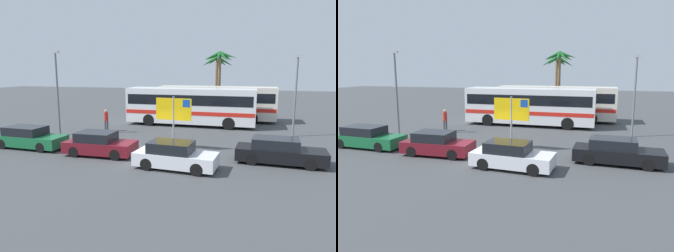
{
  "view_description": "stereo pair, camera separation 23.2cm",
  "coord_description": "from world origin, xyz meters",
  "views": [
    {
      "loc": [
        5.51,
        -15.87,
        4.77
      ],
      "look_at": [
        0.23,
        2.58,
        1.3
      ],
      "focal_mm": 33.59,
      "sensor_mm": 36.0,
      "label": 1
    },
    {
      "loc": [
        5.73,
        -15.81,
        4.77
      ],
      "look_at": [
        0.23,
        2.58,
        1.3
      ],
      "focal_mm": 33.59,
      "sensor_mm": 36.0,
      "label": 2
    }
  ],
  "objects": [
    {
      "name": "palm_tree_seaside",
      "position": [
        1.0,
        19.46,
        5.09
      ],
      "size": [
        3.71,
        3.64,
        6.29
      ],
      "color": "brown",
      "rests_on": "ground"
    },
    {
      "name": "palm_tree_inland",
      "position": [
        1.52,
        17.78,
        5.46
      ],
      "size": [
        3.59,
        3.49,
        6.64
      ],
      "color": "brown",
      "rests_on": "ground"
    },
    {
      "name": "car_white",
      "position": [
        1.75,
        -1.61,
        0.63
      ],
      "size": [
        4.09,
        1.9,
        1.32
      ],
      "rotation": [
        0.0,
        0.0,
        -0.06
      ],
      "color": "silver",
      "rests_on": "ground"
    },
    {
      "name": "lamp_post_right_side",
      "position": [
        8.05,
        7.88,
        3.2
      ],
      "size": [
        0.56,
        0.2,
        5.76
      ],
      "color": "slate",
      "rests_on": "ground"
    },
    {
      "name": "bus_rear_coach",
      "position": [
        1.75,
        13.73,
        1.78
      ],
      "size": [
        10.87,
        2.68,
        3.17
      ],
      "color": "silver",
      "rests_on": "ground"
    },
    {
      "name": "car_maroon",
      "position": [
        -2.93,
        -0.43,
        0.63
      ],
      "size": [
        3.97,
        1.81,
        1.32
      ],
      "rotation": [
        0.0,
        0.0,
        0.02
      ],
      "color": "maroon",
      "rests_on": "ground"
    },
    {
      "name": "car_black",
      "position": [
        6.68,
        0.64,
        0.64
      ],
      "size": [
        4.47,
        1.84,
        1.32
      ],
      "rotation": [
        0.0,
        0.0,
        -0.04
      ],
      "color": "black",
      "rests_on": "ground"
    },
    {
      "name": "ground",
      "position": [
        0.0,
        0.0,
        0.0
      ],
      "size": [
        120.0,
        120.0,
        0.0
      ],
      "primitive_type": "plane",
      "color": "#424447"
    },
    {
      "name": "ferry_sign",
      "position": [
        0.8,
        1.92,
        2.33
      ],
      "size": [
        2.2,
        0.26,
        3.2
      ],
      "rotation": [
        0.0,
        0.0,
        -0.09
      ],
      "color": "gray",
      "rests_on": "ground"
    },
    {
      "name": "car_green",
      "position": [
        -7.93,
        -0.11,
        0.64
      ],
      "size": [
        4.56,
        1.8,
        1.32
      ],
      "rotation": [
        0.0,
        0.0,
        -0.03
      ],
      "color": "#196638",
      "rests_on": "ground"
    },
    {
      "name": "bus_front_coach",
      "position": [
        -0.01,
        10.4,
        1.78
      ],
      "size": [
        10.87,
        2.68,
        3.17
      ],
      "color": "white",
      "rests_on": "ground"
    },
    {
      "name": "pedestrian_near_sign",
      "position": [
        -5.72,
        5.9,
        1.02
      ],
      "size": [
        0.32,
        0.32,
        1.72
      ],
      "rotation": [
        0.0,
        0.0,
        5.18
      ],
      "color": "#4C4C51",
      "rests_on": "ground"
    },
    {
      "name": "lamp_post_left_side",
      "position": [
        -8.42,
        3.78,
        3.35
      ],
      "size": [
        0.56,
        0.2,
        6.06
      ],
      "color": "slate",
      "rests_on": "ground"
    }
  ]
}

